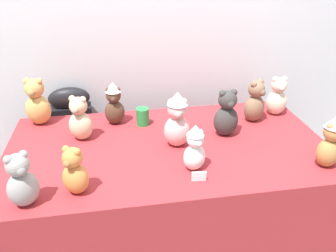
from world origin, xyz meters
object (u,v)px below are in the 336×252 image
(teddy_bear_mocha, at_px, (255,102))
(instrument_case, at_px, (76,146))
(teddy_bear_sand, at_px, (80,119))
(teddy_bear_cream, at_px, (277,97))
(teddy_bear_blush, at_px, (177,120))
(teddy_bear_ash, at_px, (22,181))
(teddy_bear_caramel, at_px, (331,142))
(teddy_bear_ginger, at_px, (75,172))
(display_table, at_px, (168,199))
(teddy_bear_snow, at_px, (195,148))
(teddy_bear_cocoa, at_px, (114,104))
(party_cup_green, at_px, (143,117))
(teddy_bear_charcoal, at_px, (226,114))
(teddy_bear_honey, at_px, (37,103))

(teddy_bear_mocha, bearing_deg, instrument_case, 131.37)
(teddy_bear_sand, bearing_deg, teddy_bear_cream, 27.03)
(teddy_bear_blush, height_order, teddy_bear_sand, teddy_bear_blush)
(teddy_bear_ash, xyz_separation_m, teddy_bear_caramel, (1.44, 0.05, 0.02))
(teddy_bear_ash, height_order, teddy_bear_ginger, teddy_bear_ash)
(teddy_bear_sand, bearing_deg, display_table, 3.51)
(teddy_bear_snow, bearing_deg, instrument_case, 112.36)
(teddy_bear_caramel, xyz_separation_m, teddy_bear_ginger, (-1.23, -0.01, -0.03))
(display_table, relative_size, teddy_bear_cream, 6.84)
(instrument_case, distance_m, teddy_bear_ginger, 1.05)
(teddy_bear_blush, height_order, teddy_bear_cream, teddy_bear_blush)
(teddy_bear_snow, bearing_deg, teddy_bear_cream, 22.36)
(teddy_bear_sand, height_order, teddy_bear_snow, teddy_bear_sand)
(teddy_bear_ash, xyz_separation_m, teddy_bear_cocoa, (0.40, 0.71, 0.01))
(teddy_bear_cream, distance_m, teddy_bear_ginger, 1.39)
(teddy_bear_mocha, distance_m, party_cup_green, 0.71)
(teddy_bear_ginger, bearing_deg, instrument_case, 127.23)
(instrument_case, height_order, teddy_bear_ash, teddy_bear_ash)
(display_table, height_order, teddy_bear_ash, teddy_bear_ash)
(teddy_bear_snow, distance_m, party_cup_green, 0.56)
(teddy_bear_sand, bearing_deg, teddy_bear_blush, 4.16)
(teddy_bear_sand, xyz_separation_m, teddy_bear_mocha, (1.07, 0.06, 0.00))
(instrument_case, xyz_separation_m, teddy_bear_charcoal, (0.94, -0.55, 0.45))
(teddy_bear_charcoal, bearing_deg, teddy_bear_ash, -161.40)
(instrument_case, distance_m, teddy_bear_mocha, 1.32)
(teddy_bear_blush, xyz_separation_m, party_cup_green, (-0.16, 0.28, -0.10))
(teddy_bear_sand, bearing_deg, teddy_bear_caramel, -0.23)
(instrument_case, bearing_deg, teddy_bear_cocoa, -46.92)
(display_table, relative_size, teddy_bear_sand, 6.71)
(teddy_bear_sand, relative_size, teddy_bear_snow, 1.08)
(teddy_bear_cocoa, height_order, party_cup_green, teddy_bear_cocoa)
(instrument_case, distance_m, teddy_bear_charcoal, 1.18)
(teddy_bear_honey, distance_m, teddy_bear_mocha, 1.35)
(display_table, xyz_separation_m, teddy_bear_honey, (-0.75, 0.39, 0.53))
(teddy_bear_sand, xyz_separation_m, teddy_bear_caramel, (1.24, -0.49, 0.01))
(teddy_bear_blush, xyz_separation_m, teddy_bear_cocoa, (-0.33, 0.33, -0.02))
(teddy_bear_sand, relative_size, teddy_bear_cream, 1.02)
(display_table, xyz_separation_m, teddy_bear_ash, (-0.68, -0.39, 0.51))
(teddy_bear_blush, xyz_separation_m, teddy_bear_caramel, (0.71, -0.32, -0.02))
(teddy_bear_sand, xyz_separation_m, teddy_bear_ginger, (0.00, -0.49, -0.01))
(instrument_case, distance_m, teddy_bear_snow, 1.18)
(teddy_bear_ash, height_order, teddy_bear_sand, teddy_bear_sand)
(teddy_bear_sand, xyz_separation_m, teddy_bear_cream, (1.25, 0.13, -0.00))
(teddy_bear_snow, bearing_deg, teddy_bear_blush, 83.94)
(teddy_bear_cocoa, xyz_separation_m, teddy_bear_cream, (1.05, -0.04, -0.01))
(teddy_bear_blush, relative_size, teddy_bear_cocoa, 1.17)
(teddy_bear_ash, bearing_deg, instrument_case, 54.75)
(display_table, bearing_deg, teddy_bear_blush, -10.51)
(teddy_bear_cream, relative_size, teddy_bear_ginger, 1.10)
(teddy_bear_cocoa, distance_m, teddy_bear_charcoal, 0.68)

